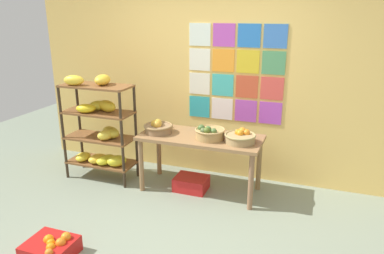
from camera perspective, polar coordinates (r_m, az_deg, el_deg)
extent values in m
plane|color=gray|center=(3.84, -5.17, -16.59)|extent=(9.32, 9.32, 0.00)
cube|color=#ECC063|center=(4.82, 2.88, 7.83)|extent=(5.00, 0.06, 2.67)
cube|color=silver|center=(4.77, 1.24, 14.22)|extent=(0.28, 0.01, 0.28)
cube|color=#B045AF|center=(4.68, 5.01, 14.09)|extent=(0.28, 0.01, 0.28)
cube|color=blue|center=(4.61, 8.90, 13.89)|extent=(0.28, 0.01, 0.28)
cube|color=#3971C2|center=(4.56, 12.88, 13.63)|extent=(0.28, 0.01, 0.28)
cube|color=white|center=(4.80, 1.22, 10.47)|extent=(0.28, 0.01, 0.28)
cube|color=orange|center=(4.71, 4.90, 10.27)|extent=(0.28, 0.01, 0.28)
cube|color=gold|center=(4.64, 8.71, 10.02)|extent=(0.28, 0.01, 0.28)
cube|color=#4B8F5B|center=(4.59, 12.61, 9.72)|extent=(0.28, 0.01, 0.28)
cube|color=silver|center=(4.85, 1.19, 6.78)|extent=(0.28, 0.01, 0.28)
cube|color=#3CB1AC|center=(4.76, 4.80, 6.51)|extent=(0.28, 0.01, 0.28)
cube|color=#C74B2D|center=(4.69, 8.53, 6.21)|extent=(0.28, 0.01, 0.28)
cube|color=#DC4941|center=(4.64, 12.35, 5.88)|extent=(0.28, 0.01, 0.28)
cube|color=teal|center=(4.92, 1.17, 3.18)|extent=(0.28, 0.01, 0.28)
cube|color=silver|center=(4.83, 4.71, 2.85)|extent=(0.28, 0.01, 0.28)
cube|color=#A946B1|center=(4.76, 8.36, 2.51)|extent=(0.28, 0.01, 0.28)
cube|color=#AC45B7|center=(4.71, 12.10, 2.14)|extent=(0.28, 0.01, 0.28)
cylinder|color=#33271A|center=(5.06, -19.44, -0.90)|extent=(0.04, 0.04, 1.27)
cylinder|color=#33271A|center=(4.57, -10.83, -2.13)|extent=(0.04, 0.04, 1.27)
cylinder|color=#33271A|center=(5.33, -17.07, 0.24)|extent=(0.04, 0.04, 1.27)
cylinder|color=#33271A|center=(4.87, -8.72, -0.80)|extent=(0.04, 0.04, 1.27)
cube|color=brown|center=(5.09, -13.84, -5.29)|extent=(0.91, 0.39, 0.03)
ellipsoid|color=yellow|center=(5.15, -16.60, -4.46)|extent=(0.18, 0.24, 0.11)
ellipsoid|color=yellow|center=(4.86, -11.64, -5.19)|extent=(0.30, 0.30, 0.14)
ellipsoid|color=yellow|center=(5.02, -14.51, -4.78)|extent=(0.26, 0.30, 0.12)
ellipsoid|color=yellow|center=(4.96, -13.25, -4.98)|extent=(0.25, 0.32, 0.12)
cube|color=brown|center=(4.96, -14.13, -1.62)|extent=(0.91, 0.39, 0.02)
ellipsoid|color=yellow|center=(4.81, -13.26, -1.21)|extent=(0.24, 0.27, 0.13)
ellipsoid|color=gold|center=(4.87, -12.54, -0.79)|extent=(0.34, 0.28, 0.15)
cube|color=brown|center=(4.86, -14.43, 2.22)|extent=(0.91, 0.39, 0.02)
ellipsoid|color=yellow|center=(4.81, -13.12, 3.21)|extent=(0.31, 0.20, 0.15)
ellipsoid|color=yellow|center=(4.91, -14.38, 3.28)|extent=(0.29, 0.28, 0.12)
ellipsoid|color=yellow|center=(4.83, -16.20, 2.80)|extent=(0.28, 0.23, 0.11)
cube|color=brown|center=(4.79, -14.75, 6.20)|extent=(0.91, 0.39, 0.02)
ellipsoid|color=yellow|center=(4.82, -17.93, 6.94)|extent=(0.28, 0.18, 0.13)
ellipsoid|color=yellow|center=(4.75, -13.77, 7.16)|extent=(0.22, 0.30, 0.13)
cube|color=olive|center=(4.42, 1.33, -1.68)|extent=(1.48, 0.64, 0.04)
cylinder|color=#946D45|center=(4.58, -7.92, -5.94)|extent=(0.06, 0.06, 0.67)
cylinder|color=#906647|center=(4.17, 9.16, -8.48)|extent=(0.06, 0.06, 0.67)
cylinder|color=#986840|center=(5.00, -5.18, -3.72)|extent=(0.06, 0.06, 0.67)
cylinder|color=olive|center=(4.63, 10.39, -5.77)|extent=(0.06, 0.06, 0.67)
cylinder|color=tan|center=(4.31, 2.83, -1.13)|extent=(0.34, 0.34, 0.11)
torus|color=tan|center=(4.29, 2.84, -0.42)|extent=(0.36, 0.36, 0.02)
sphere|color=#516134|center=(4.21, 1.79, -0.63)|extent=(0.08, 0.08, 0.08)
sphere|color=#3E6731|center=(4.27, 2.53, -0.37)|extent=(0.08, 0.08, 0.08)
sphere|color=#47632E|center=(4.20, 3.41, -0.68)|extent=(0.07, 0.07, 0.07)
sphere|color=#42612D|center=(4.30, 1.48, -0.20)|extent=(0.09, 0.09, 0.09)
sphere|color=#4F6424|center=(4.19, 2.31, -0.57)|extent=(0.08, 0.08, 0.08)
cylinder|color=#8B6D4A|center=(4.54, -5.26, -0.34)|extent=(0.33, 0.33, 0.09)
torus|color=olive|center=(4.53, -5.28, 0.19)|extent=(0.36, 0.36, 0.03)
sphere|color=gold|center=(4.53, -5.33, 0.54)|extent=(0.10, 0.10, 0.10)
sphere|color=gold|center=(4.56, -5.37, 0.59)|extent=(0.11, 0.11, 0.11)
sphere|color=gold|center=(4.50, -5.47, 0.33)|extent=(0.11, 0.11, 0.11)
sphere|color=gold|center=(4.55, -5.75, 0.47)|extent=(0.11, 0.11, 0.11)
cylinder|color=tan|center=(4.21, 7.51, -1.85)|extent=(0.34, 0.34, 0.09)
torus|color=#A09059|center=(4.19, 7.53, -1.25)|extent=(0.36, 0.36, 0.02)
sphere|color=orange|center=(4.24, 8.46, -0.88)|extent=(0.09, 0.09, 0.09)
sphere|color=orange|center=(4.22, 7.18, -0.82)|extent=(0.07, 0.07, 0.07)
sphere|color=orange|center=(4.25, 7.86, -0.69)|extent=(0.10, 0.10, 0.10)
sphere|color=orange|center=(4.20, 7.49, -0.97)|extent=(0.08, 0.08, 0.08)
sphere|color=orange|center=(4.24, 7.32, -0.76)|extent=(0.07, 0.07, 0.07)
cube|color=red|center=(4.66, -0.12, -8.76)|extent=(0.40, 0.31, 0.17)
cube|color=red|center=(3.76, -21.18, -17.30)|extent=(0.43, 0.37, 0.16)
sphere|color=orange|center=(3.66, -19.77, -16.64)|extent=(0.09, 0.09, 0.09)
sphere|color=orange|center=(3.70, -19.04, -15.90)|extent=(0.09, 0.09, 0.09)
sphere|color=orange|center=(3.73, -21.42, -16.00)|extent=(0.09, 0.09, 0.09)
sphere|color=orange|center=(3.74, -21.57, -16.01)|extent=(0.08, 0.08, 0.08)
sphere|color=orange|center=(3.56, -21.39, -17.75)|extent=(0.07, 0.07, 0.07)
sphere|color=orange|center=(3.70, -21.14, -16.49)|extent=(0.08, 0.08, 0.08)
sphere|color=orange|center=(3.74, -21.29, -15.95)|extent=(0.08, 0.08, 0.08)
sphere|color=orange|center=(3.64, -21.14, -17.10)|extent=(0.08, 0.08, 0.08)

